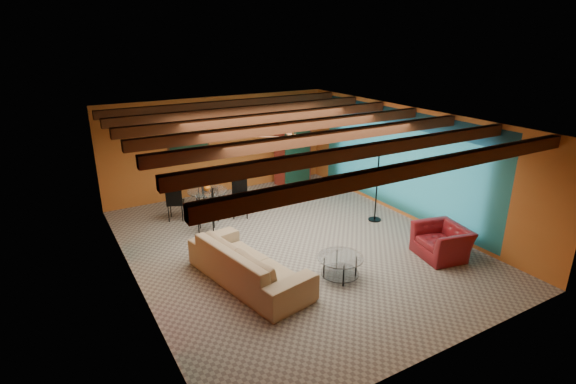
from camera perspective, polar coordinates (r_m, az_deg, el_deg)
room at (r=8.93m, az=0.29°, el=7.16°), size 6.52×8.01×2.71m
sofa at (r=8.17m, az=-5.05°, el=-9.06°), size 1.51×2.77×0.76m
armchair at (r=9.55m, az=19.17°, el=-6.05°), size 1.06×1.16×0.65m
coffee_table at (r=8.39m, az=6.71°, el=-9.57°), size 1.10×1.10×0.44m
dining_table at (r=10.97m, az=-10.27°, el=-0.89°), size 2.53×2.53×0.99m
armoire at (r=13.35m, az=0.64°, el=5.26°), size 1.21×0.88×1.92m
floor_lamp at (r=10.72m, az=11.39°, el=1.10°), size 0.44×0.44×1.90m
ceiling_fan at (r=8.83m, az=0.66°, el=7.02°), size 1.50×1.50×0.44m
painting at (r=12.18m, az=-12.72°, el=6.70°), size 1.05×0.03×0.65m
potted_plant at (r=13.10m, az=0.66°, el=10.26°), size 0.45×0.42×0.43m
vase at (r=10.78m, az=-10.45°, el=2.02°), size 0.22×0.22×0.18m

